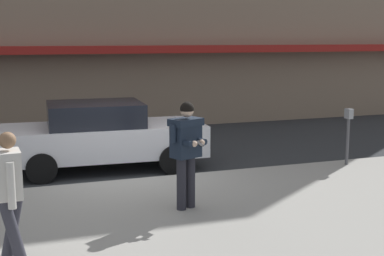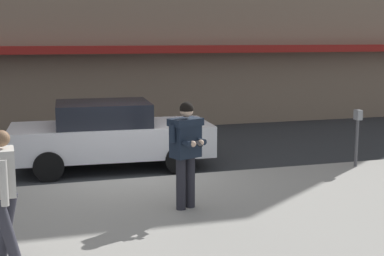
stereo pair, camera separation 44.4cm
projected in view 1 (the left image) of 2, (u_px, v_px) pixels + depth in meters
ground_plane at (125, 183)px, 11.06m from camera, size 80.00×80.00×0.00m
sidewalk at (223, 218)px, 8.72m from camera, size 32.00×5.30×0.14m
curb_paint_line at (171, 178)px, 11.43m from camera, size 28.00×0.12×0.01m
parked_sedan_mid at (102, 135)px, 12.11m from camera, size 4.59×2.10×1.54m
man_texting_on_phone at (186, 144)px, 8.80m from camera, size 0.61×0.65×1.81m
pedestrian_in_light_coat at (10, 189)px, 6.67m from camera, size 0.34×0.60×1.70m
parking_meter at (348, 128)px, 11.96m from camera, size 0.12×0.18×1.27m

